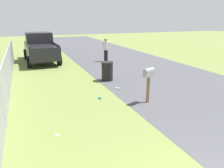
% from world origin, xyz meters
% --- Properties ---
extents(road_asphalt, '(60.00, 6.98, 0.01)m').
position_xyz_m(road_asphalt, '(6.00, -4.02, 0.00)').
color(road_asphalt, '#47474C').
rests_on(road_asphalt, ground).
extents(mailbox, '(0.37, 0.52, 1.36)m').
position_xyz_m(mailbox, '(5.15, -1.38, 1.09)').
color(mailbox, brown).
rests_on(mailbox, ground).
extents(pickup_truck, '(5.33, 2.36, 2.09)m').
position_xyz_m(pickup_truck, '(15.32, 1.72, 1.11)').
color(pickup_truck, black).
rests_on(pickup_truck, ground).
extents(trash_bin, '(0.61, 0.61, 0.98)m').
position_xyz_m(trash_bin, '(8.64, -1.03, 0.50)').
color(trash_bin, black).
rests_on(trash_bin, ground).
extents(pedestrian, '(0.30, 0.54, 1.70)m').
position_xyz_m(pedestrian, '(13.54, -2.78, 0.99)').
color(pedestrian, black).
rests_on(pedestrian, ground).
extents(fence_section, '(15.69, 0.07, 1.67)m').
position_xyz_m(fence_section, '(7.64, 3.62, 0.90)').
color(fence_section, '#9EA3A8').
rests_on(fence_section, ground).
extents(litter_bottle_far_scatter, '(0.19, 0.22, 0.07)m').
position_xyz_m(litter_bottle_far_scatter, '(7.09, -0.95, 0.04)').
color(litter_bottle_far_scatter, '#B2D8BF').
rests_on(litter_bottle_far_scatter, ground).
extents(litter_wrapper_by_mailbox, '(0.14, 0.11, 0.01)m').
position_xyz_m(litter_wrapper_by_mailbox, '(3.94, 2.27, 0.00)').
color(litter_wrapper_by_mailbox, silver).
rests_on(litter_wrapper_by_mailbox, ground).
extents(litter_can_midfield_b, '(0.13, 0.13, 0.07)m').
position_xyz_m(litter_can_midfield_b, '(6.20, 0.23, 0.03)').
color(litter_can_midfield_b, blue).
rests_on(litter_can_midfield_b, ground).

